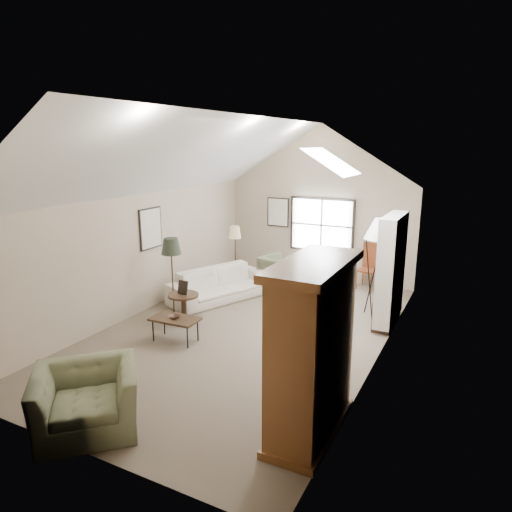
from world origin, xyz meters
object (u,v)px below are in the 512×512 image
at_px(armoire, 312,350).
at_px(coffee_table, 175,330).
at_px(side_table, 184,309).
at_px(armchair_far, 282,272).
at_px(sofa, 221,284).
at_px(armchair_near, 86,400).
at_px(side_chair, 368,266).

xyz_separation_m(armoire, coffee_table, (-3.12, 1.41, -0.88)).
bearing_deg(side_table, armchair_far, 74.34).
xyz_separation_m(coffee_table, side_table, (-0.36, 0.77, 0.08)).
bearing_deg(sofa, side_table, -153.47).
bearing_deg(coffee_table, armoire, -24.28).
bearing_deg(armchair_near, coffee_table, 59.01).
xyz_separation_m(armchair_far, coffee_table, (-0.47, -3.73, -0.19)).
distance_m(armoire, coffee_table, 3.53).
distance_m(coffee_table, side_chair, 5.26).
bearing_deg(armoire, armchair_near, -153.91).
bearing_deg(armchair_far, armoire, 132.90).
height_order(armoire, side_table, armoire).
distance_m(sofa, coffee_table, 2.42).
height_order(coffee_table, side_chair, side_chair).
bearing_deg(sofa, armchair_far, -11.40).
xyz_separation_m(armchair_near, side_chair, (1.74, 7.33, 0.17)).
height_order(armoire, armchair_near, armoire).
bearing_deg(sofa, armoire, -113.57).
bearing_deg(coffee_table, side_table, 115.21).
height_order(coffee_table, side_table, side_table).
bearing_deg(coffee_table, sofa, 101.02).
height_order(sofa, side_chair, side_chair).
height_order(armchair_far, coffee_table, armchair_far).
xyz_separation_m(armchair_near, coffee_table, (-0.61, 2.64, -0.18)).
relative_size(armoire, armchair_near, 1.79).
relative_size(armchair_near, coffee_table, 1.40).
bearing_deg(armchair_near, armoire, -17.88).
distance_m(armchair_near, armchair_far, 6.36).
distance_m(sofa, side_chair, 3.65).
xyz_separation_m(sofa, side_table, (0.10, -1.60, -0.05)).
height_order(sofa, armchair_near, armchair_near).
height_order(armoire, side_chair, armoire).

